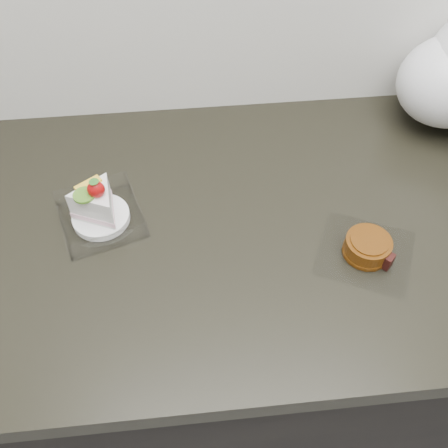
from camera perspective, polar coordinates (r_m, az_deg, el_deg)
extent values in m
cube|color=black|center=(1.26, 5.30, -12.89)|extent=(2.00, 0.60, 0.86)
cube|color=black|center=(0.88, 7.40, 0.19)|extent=(2.04, 0.64, 0.04)
cube|color=white|center=(0.87, -13.76, 0.42)|extent=(0.16, 0.16, 0.00)
cylinder|color=white|center=(0.87, -13.86, 0.77)|extent=(0.10, 0.10, 0.01)
ellipsoid|color=red|center=(0.81, -14.42, 3.86)|extent=(0.03, 0.02, 0.03)
cone|color=#2D7223|center=(0.80, -14.62, 4.54)|extent=(0.02, 0.02, 0.01)
cylinder|color=#579029|center=(0.82, -15.71, 3.19)|extent=(0.03, 0.03, 0.00)
cube|color=yellow|center=(0.83, -15.27, 4.42)|extent=(0.04, 0.04, 0.00)
cube|color=white|center=(0.84, 15.83, -3.18)|extent=(0.19, 0.19, 0.00)
cylinder|color=#5D2F0B|center=(0.83, 16.07, -2.52)|extent=(0.09, 0.09, 0.03)
cylinder|color=#5D2F0B|center=(0.84, 15.89, -3.01)|extent=(0.09, 0.09, 0.01)
cylinder|color=#5D2F0B|center=(0.81, 16.32, -1.81)|extent=(0.07, 0.07, 0.00)
cube|color=black|center=(0.82, 18.01, -3.95)|extent=(0.03, 0.03, 0.03)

